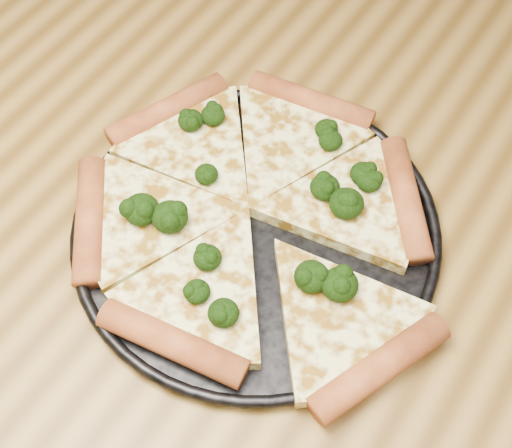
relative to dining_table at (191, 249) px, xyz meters
The scene contains 5 objects.
ground 0.66m from the dining_table, ahead, with size 4.00×4.00×0.00m, color brown.
dining_table is the anchor object (origin of this frame).
pizza_pan 0.13m from the dining_table, ahead, with size 0.33×0.33×0.02m.
pizza 0.13m from the dining_table, ahead, with size 0.37×0.32×0.03m.
broccoli_florets 0.14m from the dining_table, ahead, with size 0.24×0.23×0.02m.
Camera 1 is at (0.27, -0.28, 1.31)m, focal length 50.75 mm.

